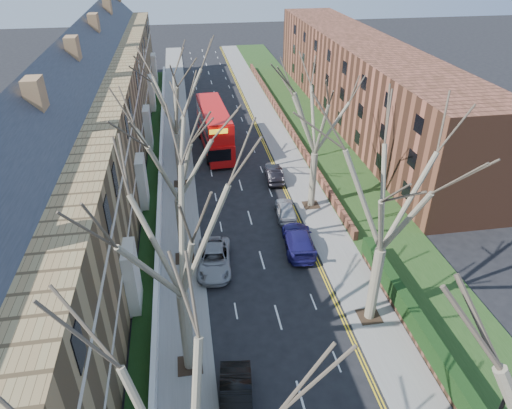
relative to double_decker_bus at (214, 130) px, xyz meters
name	(u,v)px	position (x,y,z in m)	size (l,w,h in m)	color
pavement_left	(177,141)	(-4.33, 3.04, -2.31)	(3.00, 102.00, 0.12)	slate
pavement_right	(276,134)	(7.67, 3.04, -2.31)	(3.00, 102.00, 0.12)	slate
terrace_left	(91,125)	(-11.97, -4.96, 3.17)	(9.70, 78.00, 13.60)	olive
flats_right	(359,81)	(19.13, 7.04, 2.62)	(13.97, 54.00, 10.00)	brown
wall_hedge_right	(451,380)	(9.37, -33.96, -1.25)	(0.70, 24.00, 1.80)	brown
front_wall_left	(161,167)	(-5.98, -4.96, -1.75)	(0.30, 78.00, 1.00)	white
grass_verge_right	(312,132)	(12.17, 3.04, -2.22)	(6.00, 102.00, 0.06)	#1C3915
tree_left_mid	(175,226)	(-4.03, -29.96, 7.19)	(10.50, 10.50, 14.71)	#6B634D
tree_left_far	(174,146)	(-4.03, -19.96, 6.88)	(10.15, 10.15, 14.22)	#6B634D
tree_left_dist	(172,88)	(-4.03, -7.96, 7.19)	(10.50, 10.50, 14.71)	#6B634D
tree_right_mid	(392,186)	(7.37, -27.96, 7.19)	(10.50, 10.50, 14.71)	#6B634D
tree_right_far	(318,107)	(7.37, -13.96, 6.88)	(10.15, 10.15, 14.22)	#6B634D
double_decker_bus	(214,130)	(0.00, 0.00, 0.00)	(3.40, 11.65, 4.80)	red
car_left_mid	(236,402)	(-1.80, -33.15, -1.59)	(1.64, 4.69, 1.55)	black
car_left_far	(214,259)	(-1.89, -21.22, -1.64)	(2.41, 5.22, 1.45)	gray
car_right_near	(299,240)	(4.72, -19.94, -1.59)	(2.18, 5.35, 1.55)	navy
car_right_mid	(286,209)	(4.75, -15.24, -1.68)	(1.63, 4.04, 1.38)	#A0A2A9
car_right_far	(274,174)	(5.09, -8.44, -1.67)	(1.47, 4.22, 1.39)	black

